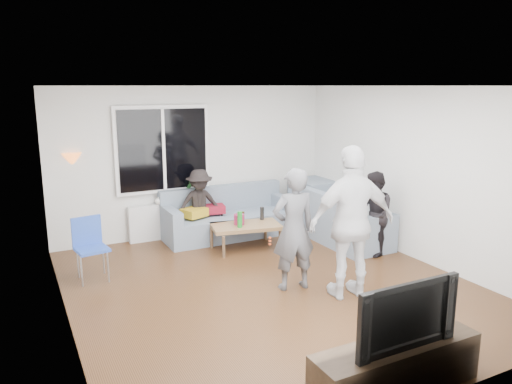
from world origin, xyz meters
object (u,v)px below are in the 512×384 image
side_chair (92,250)px  tv_console (396,367)px  sofa_back_section (229,213)px  spectator_right (374,214)px  coffee_table (246,236)px  floor_lamp (75,202)px  spectator_back (200,205)px  player_left (293,229)px  television (400,312)px  player_right (352,223)px  sofa_right_section (339,215)px

side_chair → tv_console: bearing=-71.4°
sofa_back_section → spectator_right: spectator_right is taller
sofa_back_section → coffee_table: size_ratio=2.09×
side_chair → tv_console: size_ratio=0.54×
floor_lamp → spectator_back: size_ratio=1.27×
floor_lamp → player_left: (2.28, -2.99, 0.02)m
player_left → spectator_back: 2.53m
player_left → spectator_back: (-0.34, 2.50, -0.19)m
sofa_back_section → television: television is taller
side_chair → spectator_back: spectator_back is taller
sofa_back_section → player_right: size_ratio=1.20×
sofa_right_section → tv_console: (-2.14, -3.74, -0.20)m
sofa_right_section → player_left: bearing=128.8°
player_left → sofa_right_section: bearing=-134.2°
spectator_right → tv_console: size_ratio=0.82×
sofa_right_section → tv_console: 4.31m
sofa_back_section → tv_console: 4.80m
floor_lamp → spectator_right: floor_lamp is taller
sofa_back_section → side_chair: 2.67m
player_left → spectator_right: player_left is taller
sofa_right_section → side_chair: bearing=89.6°
coffee_table → side_chair: side_chair is taller
spectator_back → sofa_back_section: bearing=3.3°
player_right → spectator_back: (-0.86, 3.02, -0.34)m
side_chair → player_right: (2.80, -1.99, 0.53)m
sofa_back_section → tv_console: sofa_back_section is taller
spectator_back → spectator_right: bearing=-35.9°
coffee_table → spectator_back: (-0.50, 0.76, 0.41)m
sofa_back_section → player_left: player_left is taller
television → sofa_right_section: bearing=60.3°
spectator_right → spectator_back: bearing=-113.7°
spectator_right → player_left: bearing=-54.3°
player_left → player_right: 0.75m
sofa_right_section → player_left: size_ratio=1.25×
sofa_right_section → tv_console: bearing=150.3°
coffee_table → player_left: bearing=-95.2°
spectator_back → sofa_right_section: bearing=-19.8°
spectator_right → television: bearing=-18.1°
tv_console → television: (0.00, 0.00, 0.52)m
player_right → sofa_back_section: bearing=-73.9°
sofa_right_section → spectator_back: bearing=63.6°
spectator_right → side_chair: bearing=-84.0°
player_right → spectator_back: player_right is taller
sofa_back_section → player_right: player_right is taller
sofa_right_section → player_right: player_right is taller
sofa_back_section → tv_console: bearing=-96.4°
floor_lamp → sofa_right_section: bearing=-20.8°
side_chair → player_right: player_right is taller
floor_lamp → spectator_back: floor_lamp is taller
player_left → sofa_back_section: bearing=-87.4°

